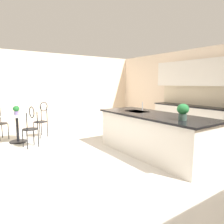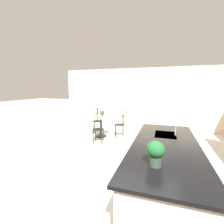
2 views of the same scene
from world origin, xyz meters
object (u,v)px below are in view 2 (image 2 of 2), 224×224
Objects in this scene: chair_toward_desk at (98,126)px; potted_plant_on_table at (103,113)px; potted_plant_counter_far at (156,152)px; bistro_table at (101,125)px; chair_by_island at (121,122)px; chair_near_window at (98,118)px.

chair_toward_desk reaches higher than potted_plant_on_table.
potted_plant_counter_far is at bearing 29.75° from potted_plant_on_table.
potted_plant_on_table is (-0.14, 0.02, 0.43)m from bistro_table.
chair_by_island is 1.08m from chair_toward_desk.
chair_near_window is at bearing -139.45° from potted_plant_on_table.
chair_toward_desk is (0.94, -0.54, 0.00)m from chair_by_island.
chair_by_island is 3.43× the size of potted_plant_counter_far.
potted_plant_on_table is (-0.86, -0.16, 0.31)m from chair_toward_desk.
chair_toward_desk is at bearing 14.56° from bistro_table.
potted_plant_on_table is at bearing -150.25° from potted_plant_counter_far.
chair_by_island is 0.77m from potted_plant_on_table.
potted_plant_on_table is (0.47, 0.40, 0.31)m from chair_near_window.
bistro_table is 0.77× the size of chair_by_island.
bistro_table is 0.75m from chair_toward_desk.
bistro_table is 0.77× the size of chair_toward_desk.
bistro_table is 3.29× the size of potted_plant_on_table.
chair_near_window is 1.16m from chair_by_island.
bistro_table is 0.77m from chair_by_island.
potted_plant_counter_far is at bearing 30.94° from bistro_table.
chair_near_window reaches higher than bistro_table.
potted_plant_on_table is at bearing 170.85° from bistro_table.
chair_near_window is 1.00× the size of chair_by_island.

